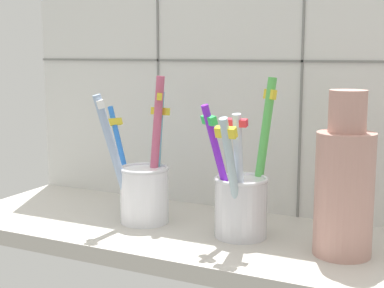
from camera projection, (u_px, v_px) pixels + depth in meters
The scene contains 5 objects.
counter_slab at pixel (191, 236), 71.04cm from camera, with size 64.00×22.00×2.00cm, color #BCB7AD.
tile_wall_back at pixel (229, 63), 78.22cm from camera, with size 64.00×2.20×45.00cm.
toothbrush_cup_left at pixel (145, 185), 73.46cm from camera, with size 10.89×9.21×18.97cm.
toothbrush_cup_right at pixel (242, 198), 67.29cm from camera, with size 7.22×11.15×19.01cm.
ceramic_vase at pixel (344, 185), 60.65cm from camera, with size 6.32×6.32×18.01cm.
Camera 1 is at (30.25, -61.18, 23.90)cm, focal length 52.78 mm.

